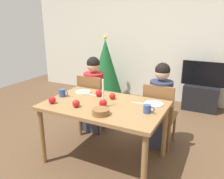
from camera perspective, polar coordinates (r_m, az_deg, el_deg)
name	(u,v)px	position (r m, az deg, el deg)	size (l,w,h in m)	color
ground_plane	(105,159)	(3.01, -1.79, -17.07)	(7.68, 7.68, 0.00)	brown
back_wall	(164,39)	(4.94, 12.89, 12.34)	(6.40, 0.10, 2.60)	beige
dining_table	(104,110)	(2.69, -1.92, -5.28)	(1.40, 0.90, 0.75)	olive
chair_left	(93,100)	(3.48, -4.78, -2.65)	(0.40, 0.40, 0.90)	brown
chair_right	(159,112)	(3.11, 11.77, -5.54)	(0.40, 0.40, 0.90)	brown
person_left_child	(94,96)	(3.49, -4.53, -1.60)	(0.30, 0.30, 1.17)	#33384C
person_right_child	(160,107)	(3.11, 11.99, -4.35)	(0.30, 0.30, 1.17)	#33384C
tv_stand	(201,97)	(4.72, 21.38, -1.87)	(0.64, 0.40, 0.48)	black
tv	(204,74)	(4.60, 22.03, 3.67)	(0.79, 0.05, 0.46)	black
christmas_tree	(106,66)	(4.92, -1.64, 5.85)	(0.69, 0.69, 1.37)	brown
candle_centerpiece	(103,101)	(2.55, -2.26, -3.00)	(0.09, 0.09, 0.32)	red
plate_left	(83,92)	(3.09, -7.31, -0.56)	(0.20, 0.20, 0.01)	silver
plate_right	(154,104)	(2.69, 10.45, -3.55)	(0.22, 0.22, 0.01)	silver
mug_left	(63,93)	(2.95, -12.33, -0.84)	(0.13, 0.08, 0.10)	#33477F
mug_right	(147,109)	(2.42, 8.89, -4.82)	(0.12, 0.08, 0.09)	#33477F
fork_left	(91,95)	(2.97, -5.18, -1.28)	(0.18, 0.01, 0.01)	silver
fork_right	(139,103)	(2.69, 6.81, -3.39)	(0.18, 0.01, 0.01)	silver
bowl_walnuts	(101,112)	(2.36, -2.86, -5.61)	(0.18, 0.18, 0.06)	brown
apple_near_candle	(52,100)	(2.75, -14.81, -2.56)	(0.09, 0.09, 0.09)	red
apple_by_left_plate	(99,93)	(2.90, -3.34, -0.92)	(0.09, 0.09, 0.09)	red
apple_by_right_mug	(112,96)	(2.80, 0.09, -1.67)	(0.08, 0.08, 0.08)	#AC1C16
apple_far_edge	(76,103)	(2.58, -9.01, -3.48)	(0.08, 0.08, 0.08)	#AC1B19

